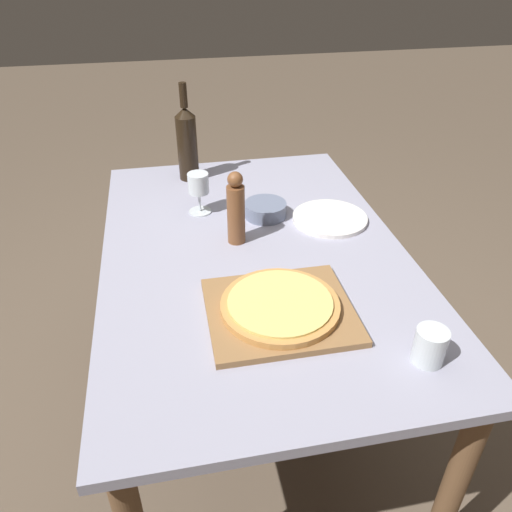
{
  "coord_description": "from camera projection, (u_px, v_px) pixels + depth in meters",
  "views": [
    {
      "loc": [
        -0.24,
        -1.24,
        1.55
      ],
      "look_at": [
        -0.02,
        -0.12,
        0.79
      ],
      "focal_mm": 35.0,
      "sensor_mm": 36.0,
      "label": 1
    }
  ],
  "objects": [
    {
      "name": "cutting_board",
      "position": [
        280.0,
        311.0,
        1.26
      ],
      "size": [
        0.37,
        0.32,
        0.02
      ],
      "color": "olive",
      "rests_on": "dining_table"
    },
    {
      "name": "pizza",
      "position": [
        280.0,
        305.0,
        1.25
      ],
      "size": [
        0.3,
        0.3,
        0.02
      ],
      "color": "#C68947",
      "rests_on": "cutting_board"
    },
    {
      "name": "ground_plane",
      "position": [
        255.0,
        409.0,
        1.91
      ],
      "size": [
        12.0,
        12.0,
        0.0
      ],
      "primitive_type": "plane",
      "color": "brown"
    },
    {
      "name": "wine_bottle",
      "position": [
        187.0,
        142.0,
        1.86
      ],
      "size": [
        0.08,
        0.08,
        0.36
      ],
      "color": "black",
      "rests_on": "dining_table"
    },
    {
      "name": "dinner_plate",
      "position": [
        330.0,
        218.0,
        1.66
      ],
      "size": [
        0.25,
        0.25,
        0.01
      ],
      "color": "white",
      "rests_on": "dining_table"
    },
    {
      "name": "dining_table",
      "position": [
        254.0,
        275.0,
        1.56
      ],
      "size": [
        0.9,
        1.38,
        0.73
      ],
      "color": "#9393A8",
      "rests_on": "ground_plane"
    },
    {
      "name": "wine_glass",
      "position": [
        198.0,
        186.0,
        1.65
      ],
      "size": [
        0.08,
        0.08,
        0.14
      ],
      "color": "silver",
      "rests_on": "dining_table"
    },
    {
      "name": "small_bowl",
      "position": [
        265.0,
        209.0,
        1.67
      ],
      "size": [
        0.14,
        0.14,
        0.05
      ],
      "color": "slate",
      "rests_on": "dining_table"
    },
    {
      "name": "drinking_tumbler",
      "position": [
        430.0,
        346.0,
        1.11
      ],
      "size": [
        0.07,
        0.07,
        0.09
      ],
      "color": "silver",
      "rests_on": "dining_table"
    },
    {
      "name": "pepper_mill",
      "position": [
        236.0,
        210.0,
        1.49
      ],
      "size": [
        0.05,
        0.05,
        0.23
      ],
      "color": "brown",
      "rests_on": "dining_table"
    }
  ]
}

